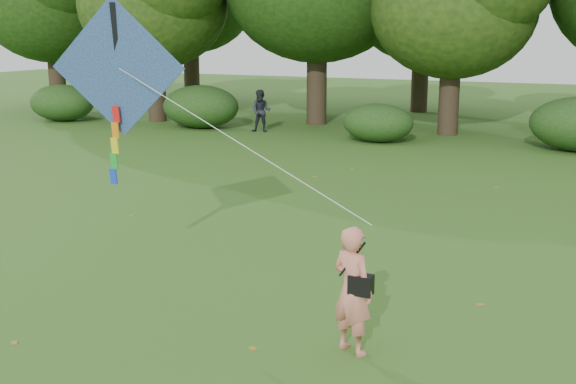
% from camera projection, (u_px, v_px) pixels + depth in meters
% --- Properties ---
extents(ground, '(100.00, 100.00, 0.00)m').
position_uv_depth(ground, '(295.00, 332.00, 10.08)').
color(ground, '#265114').
rests_on(ground, ground).
extents(man_kite_flyer, '(0.73, 0.62, 1.70)m').
position_uv_depth(man_kite_flyer, '(353.00, 290.00, 9.28)').
color(man_kite_flyer, '#EA816E').
rests_on(man_kite_flyer, ground).
extents(bystander_left, '(0.95, 0.81, 1.71)m').
position_uv_depth(bystander_left, '(261.00, 111.00, 29.22)').
color(bystander_left, '#23242F').
rests_on(bystander_left, ground).
extents(crossbody_bag, '(0.43, 0.20, 0.69)m').
position_uv_depth(crossbody_bag, '(361.00, 284.00, 9.18)').
color(crossbody_bag, black).
rests_on(crossbody_bag, ground).
extents(flying_kite, '(5.74, 1.51, 3.03)m').
position_uv_depth(flying_kite, '(119.00, 71.00, 11.48)').
color(flying_kite, '#234C9B').
rests_on(flying_kite, ground).
extents(shrub_band, '(39.15, 3.22, 1.88)m').
position_uv_depth(shrub_band, '(470.00, 122.00, 25.87)').
color(shrub_band, '#264919').
rests_on(shrub_band, ground).
extents(fallen_leaves, '(12.04, 14.50, 0.01)m').
position_uv_depth(fallen_leaves, '(279.00, 251.00, 13.72)').
color(fallen_leaves, olive).
rests_on(fallen_leaves, ground).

